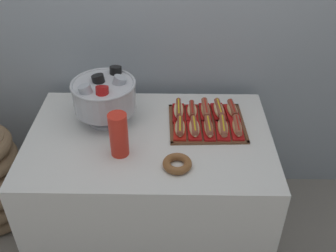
{
  "coord_description": "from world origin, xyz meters",
  "views": [
    {
      "loc": [
        0.13,
        -1.63,
        2.03
      ],
      "look_at": [
        0.1,
        0.06,
        0.8
      ],
      "focal_mm": 42.03,
      "sensor_mm": 36.0,
      "label": 1
    }
  ],
  "objects_px": {
    "buffet_table": "(151,186)",
    "hot_dog_7": "(205,110)",
    "hot_dog_5": "(179,111)",
    "serving_tray": "(207,124)",
    "hot_dog_6": "(192,111)",
    "hot_dog_2": "(209,128)",
    "hot_dog_4": "(237,127)",
    "hot_dog_8": "(219,110)",
    "hot_dog_1": "(194,128)",
    "hot_dog_3": "(223,128)",
    "punch_bowl": "(104,95)",
    "cup_stack": "(119,135)",
    "donut": "(177,164)",
    "hot_dog_0": "(180,128)",
    "hot_dog_9": "(232,110)"
  },
  "relations": [
    {
      "from": "buffet_table",
      "to": "hot_dog_7",
      "type": "distance_m",
      "value": 0.54
    },
    {
      "from": "hot_dog_5",
      "to": "serving_tray",
      "type": "bearing_deg",
      "value": -26.61
    },
    {
      "from": "hot_dog_5",
      "to": "hot_dog_6",
      "type": "relative_size",
      "value": 1.17
    },
    {
      "from": "hot_dog_2",
      "to": "hot_dog_6",
      "type": "bearing_deg",
      "value": 116.65
    },
    {
      "from": "hot_dog_4",
      "to": "hot_dog_7",
      "type": "xyz_separation_m",
      "value": [
        -0.16,
        0.16,
        0.0
      ]
    },
    {
      "from": "hot_dog_4",
      "to": "hot_dog_8",
      "type": "height_order",
      "value": "same"
    },
    {
      "from": "hot_dog_1",
      "to": "hot_dog_8",
      "type": "xyz_separation_m",
      "value": [
        0.14,
        0.17,
        0.0
      ]
    },
    {
      "from": "hot_dog_2",
      "to": "hot_dog_3",
      "type": "xyz_separation_m",
      "value": [
        0.07,
        0.0,
        -0.0
      ]
    },
    {
      "from": "punch_bowl",
      "to": "cup_stack",
      "type": "bearing_deg",
      "value": -69.49
    },
    {
      "from": "serving_tray",
      "to": "hot_dog_6",
      "type": "bearing_deg",
      "value": 134.48
    },
    {
      "from": "hot_dog_1",
      "to": "hot_dog_7",
      "type": "distance_m",
      "value": 0.18
    },
    {
      "from": "hot_dog_3",
      "to": "hot_dog_8",
      "type": "relative_size",
      "value": 0.95
    },
    {
      "from": "hot_dog_3",
      "to": "hot_dog_5",
      "type": "distance_m",
      "value": 0.28
    },
    {
      "from": "buffet_table",
      "to": "hot_dog_6",
      "type": "height_order",
      "value": "hot_dog_6"
    },
    {
      "from": "hot_dog_7",
      "to": "hot_dog_8",
      "type": "distance_m",
      "value": 0.08
    },
    {
      "from": "hot_dog_1",
      "to": "donut",
      "type": "distance_m",
      "value": 0.28
    },
    {
      "from": "hot_dog_7",
      "to": "donut",
      "type": "bearing_deg",
      "value": -110.18
    },
    {
      "from": "hot_dog_0",
      "to": "donut",
      "type": "relative_size",
      "value": 1.17
    },
    {
      "from": "serving_tray",
      "to": "hot_dog_2",
      "type": "xyz_separation_m",
      "value": [
        0.0,
        -0.08,
        0.03
      ]
    },
    {
      "from": "hot_dog_0",
      "to": "hot_dog_4",
      "type": "relative_size",
      "value": 0.95
    },
    {
      "from": "buffet_table",
      "to": "hot_dog_4",
      "type": "relative_size",
      "value": 7.4
    },
    {
      "from": "hot_dog_3",
      "to": "hot_dog_8",
      "type": "height_order",
      "value": "hot_dog_8"
    },
    {
      "from": "buffet_table",
      "to": "hot_dog_7",
      "type": "xyz_separation_m",
      "value": [
        0.3,
        0.19,
        0.41
      ]
    },
    {
      "from": "hot_dog_4",
      "to": "hot_dog_3",
      "type": "bearing_deg",
      "value": -177.8
    },
    {
      "from": "hot_dog_4",
      "to": "hot_dog_9",
      "type": "height_order",
      "value": "hot_dog_4"
    },
    {
      "from": "hot_dog_4",
      "to": "hot_dog_7",
      "type": "distance_m",
      "value": 0.22
    },
    {
      "from": "hot_dog_1",
      "to": "hot_dog_6",
      "type": "distance_m",
      "value": 0.17
    },
    {
      "from": "hot_dog_0",
      "to": "hot_dog_3",
      "type": "xyz_separation_m",
      "value": [
        0.22,
        0.01,
        -0.0
      ]
    },
    {
      "from": "hot_dog_6",
      "to": "donut",
      "type": "bearing_deg",
      "value": -101.02
    },
    {
      "from": "serving_tray",
      "to": "donut",
      "type": "relative_size",
      "value": 2.99
    },
    {
      "from": "hot_dog_1",
      "to": "cup_stack",
      "type": "distance_m",
      "value": 0.41
    },
    {
      "from": "hot_dog_9",
      "to": "punch_bowl",
      "type": "xyz_separation_m",
      "value": [
        -0.7,
        -0.06,
        0.12
      ]
    },
    {
      "from": "buffet_table",
      "to": "serving_tray",
      "type": "distance_m",
      "value": 0.5
    },
    {
      "from": "hot_dog_4",
      "to": "hot_dog_7",
      "type": "bearing_deg",
      "value": 134.48
    },
    {
      "from": "donut",
      "to": "hot_dog_5",
      "type": "bearing_deg",
      "value": 88.89
    },
    {
      "from": "hot_dog_1",
      "to": "hot_dog_4",
      "type": "bearing_deg",
      "value": 2.2
    },
    {
      "from": "buffet_table",
      "to": "hot_dog_3",
      "type": "relative_size",
      "value": 7.26
    },
    {
      "from": "punch_bowl",
      "to": "hot_dog_7",
      "type": "bearing_deg",
      "value": 5.41
    },
    {
      "from": "serving_tray",
      "to": "hot_dog_4",
      "type": "distance_m",
      "value": 0.17
    },
    {
      "from": "hot_dog_3",
      "to": "serving_tray",
      "type": "bearing_deg",
      "value": 134.48
    },
    {
      "from": "donut",
      "to": "hot_dog_4",
      "type": "bearing_deg",
      "value": 40.77
    },
    {
      "from": "hot_dog_1",
      "to": "punch_bowl",
      "type": "height_order",
      "value": "punch_bowl"
    },
    {
      "from": "hot_dog_1",
      "to": "punch_bowl",
      "type": "distance_m",
      "value": 0.51
    },
    {
      "from": "hot_dog_0",
      "to": "hot_dog_4",
      "type": "height_order",
      "value": "same"
    },
    {
      "from": "hot_dog_5",
      "to": "cup_stack",
      "type": "distance_m",
      "value": 0.45
    },
    {
      "from": "hot_dog_4",
      "to": "hot_dog_6",
      "type": "xyz_separation_m",
      "value": [
        -0.23,
        0.16,
        -0.0
      ]
    },
    {
      "from": "hot_dog_2",
      "to": "hot_dog_3",
      "type": "height_order",
      "value": "same"
    },
    {
      "from": "hot_dog_5",
      "to": "cup_stack",
      "type": "relative_size",
      "value": 0.79
    },
    {
      "from": "cup_stack",
      "to": "donut",
      "type": "relative_size",
      "value": 1.64
    },
    {
      "from": "buffet_table",
      "to": "cup_stack",
      "type": "bearing_deg",
      "value": -132.79
    }
  ]
}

